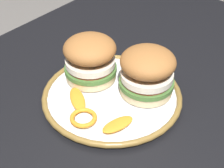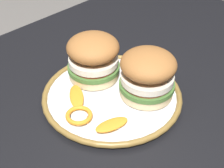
{
  "view_description": "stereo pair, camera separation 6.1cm",
  "coord_description": "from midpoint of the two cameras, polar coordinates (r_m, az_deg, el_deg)",
  "views": [
    {
      "loc": [
        0.41,
        0.3,
        1.23
      ],
      "look_at": [
        -0.02,
        -0.04,
        0.81
      ],
      "focal_mm": 53.61,
      "sensor_mm": 36.0,
      "label": 1
    },
    {
      "loc": [
        0.37,
        0.34,
        1.23
      ],
      "look_at": [
        -0.02,
        -0.04,
        0.81
      ],
      "focal_mm": 53.61,
      "sensor_mm": 36.0,
      "label": 2
    }
  ],
  "objects": [
    {
      "name": "orange_peel_strip_long",
      "position": [
        0.63,
        -1.83,
        -7.01
      ],
      "size": [
        0.07,
        0.05,
        0.01
      ],
      "color": "orange",
      "rests_on": "dinner_plate"
    },
    {
      "name": "dinner_plate",
      "position": [
        0.71,
        -2.48,
        -2.04
      ],
      "size": [
        0.29,
        0.29,
        0.02
      ],
      "color": "white",
      "rests_on": "dining_table"
    },
    {
      "name": "sandwich_half_left",
      "position": [
        0.72,
        -6.2,
        4.38
      ],
      "size": [
        0.14,
        0.14,
        0.1
      ],
      "color": "beige",
      "rests_on": "dinner_plate"
    },
    {
      "name": "orange_peel_strip_short",
      "position": [
        0.69,
        -8.47,
        -2.65
      ],
      "size": [
        0.07,
        0.08,
        0.01
      ],
      "color": "orange",
      "rests_on": "dinner_plate"
    },
    {
      "name": "dining_table",
      "position": [
        0.76,
        -0.74,
        -10.46
      ],
      "size": [
        1.26,
        0.89,
        0.77
      ],
      "color": "black",
      "rests_on": "ground"
    },
    {
      "name": "sandwich_half_right",
      "position": [
        0.68,
        3.46,
        2.1
      ],
      "size": [
        0.11,
        0.11,
        0.1
      ],
      "color": "beige",
      "rests_on": "dinner_plate"
    },
    {
      "name": "orange_peel_curled",
      "position": [
        0.64,
        -7.64,
        -5.86
      ],
      "size": [
        0.06,
        0.06,
        0.01
      ],
      "color": "orange",
      "rests_on": "dinner_plate"
    }
  ]
}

